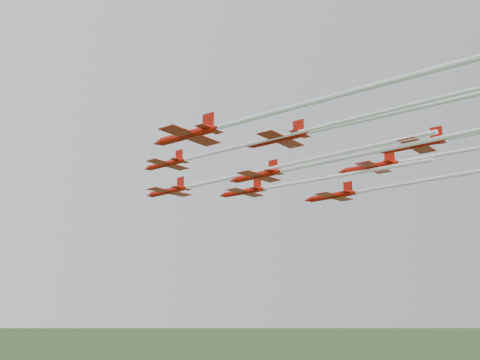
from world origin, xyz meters
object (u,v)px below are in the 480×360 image
jet_lead (220,180)px  jet_row3_left (270,113)px  jet_row2_left (243,146)px  jet_row4_right (425,157)px  jet_row3_mid (303,166)px  jet_row4_left (378,116)px  jet_row2_right (279,186)px  jet_row3_right (418,181)px

jet_lead → jet_row3_left: (-11.18, -30.35, 0.78)m
jet_lead → jet_row2_left: bearing=-125.4°
jet_row2_left → jet_row4_right: jet_row4_right is taller
jet_row3_left → jet_row4_right: size_ratio=1.29×
jet_row3_mid → jet_row4_left: 19.49m
jet_row2_right → jet_row2_left: bearing=-158.0°
jet_row2_right → jet_row3_right: size_ratio=0.62×
jet_row3_left → jet_row4_left: size_ratio=1.00×
jet_row3_right → jet_row4_left: jet_row4_left is taller
jet_row4_left → jet_row3_left: bearing=133.9°
jet_row3_right → jet_row3_left: bearing=179.7°
jet_row2_right → jet_row3_right: 25.04m
jet_row3_mid → jet_row4_left: size_ratio=0.78×
jet_row2_right → jet_row3_left: jet_row3_left is taller
jet_lead → jet_row4_right: 35.11m
jet_row2_right → jet_row3_left: bearing=-146.9°
jet_row2_right → jet_row3_mid: (-7.00, -15.53, -0.71)m
jet_row3_mid → jet_row3_right: size_ratio=0.66×
jet_row3_mid → jet_row3_right: (22.46, -4.14, -0.34)m
jet_row2_left → jet_row4_right: bearing=-38.4°
jet_row3_left → jet_row3_right: (38.29, 8.70, -1.89)m
jet_row3_mid → jet_row4_right: jet_row4_right is taller
jet_lead → jet_row2_left: jet_row2_left is taller
jet_row3_left → jet_row4_right: jet_row3_left is taller
jet_row2_left → jet_row3_mid: (11.20, -0.25, -1.60)m
jet_row3_mid → jet_row4_left: jet_row4_left is taller
jet_row3_mid → jet_lead: bearing=89.2°
jet_row4_left → jet_lead: bearing=72.6°
jet_lead → jet_row2_left: (-6.54, -17.26, 0.83)m
jet_row2_left → jet_row3_right: 33.99m
jet_row2_right → jet_lead: bearing=152.3°
jet_row2_right → jet_row3_left: 36.42m
jet_lead → jet_row4_left: jet_row4_left is taller
jet_row2_left → jet_row2_right: (18.19, 15.28, -0.89)m
jet_row3_right → jet_row4_left: (-25.99, -14.95, 2.05)m
jet_lead → jet_row4_right: (21.41, -27.81, 0.88)m
jet_row4_right → jet_row3_right: bearing=29.5°
jet_row2_right → jet_row4_left: jet_row4_left is taller
jet_row2_right → jet_row4_left: 36.20m
jet_row4_right → jet_row3_mid: bearing=130.7°
jet_lead → jet_row4_left: size_ratio=1.04×
jet_row2_left → jet_row4_left: size_ratio=1.02×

